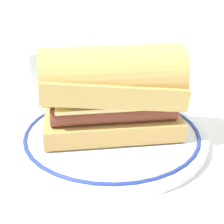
# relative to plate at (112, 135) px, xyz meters

# --- Properties ---
(ground_plane) EXTENTS (1.50, 1.50, 0.00)m
(ground_plane) POSITION_rel_plate_xyz_m (0.03, -0.03, -0.01)
(ground_plane) COLOR white
(plate) EXTENTS (0.28, 0.28, 0.01)m
(plate) POSITION_rel_plate_xyz_m (0.00, 0.00, 0.00)
(plate) COLOR white
(plate) RESTS_ON ground_plane
(sausage_sandwich) EXTENTS (0.20, 0.12, 0.13)m
(sausage_sandwich) POSITION_rel_plate_xyz_m (-0.00, 0.00, 0.07)
(sausage_sandwich) COLOR tan
(sausage_sandwich) RESTS_ON plate
(drinking_glass) EXTENTS (0.07, 0.07, 0.09)m
(drinking_glass) POSITION_rel_plate_xyz_m (-0.15, 0.19, 0.03)
(drinking_glass) COLOR silver
(drinking_glass) RESTS_ON ground_plane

